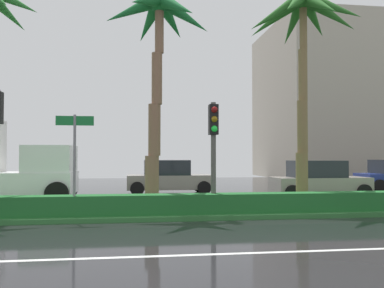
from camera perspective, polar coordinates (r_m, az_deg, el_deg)
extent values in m
cube|color=black|center=(14.95, -7.65, -9.28)|extent=(90.00, 42.00, 0.10)
cube|color=white|center=(8.05, -7.51, -15.48)|extent=(81.00, 0.14, 0.01)
cube|color=#2D6B33|center=(13.95, -7.64, -9.31)|extent=(85.50, 4.00, 0.15)
cube|color=#1E6028|center=(12.51, -7.61, -8.46)|extent=(76.50, 0.70, 0.60)
cone|color=#2C762F|center=(15.74, -25.07, 16.85)|extent=(1.72, 1.82, 1.53)
cylinder|color=brown|center=(13.99, -5.67, -5.32)|extent=(0.48, 0.48, 1.78)
cylinder|color=brown|center=(14.00, -5.32, 1.99)|extent=(0.42, 0.42, 1.78)
cylinder|color=brown|center=(14.22, -4.97, 9.18)|extent=(0.36, 0.36, 1.78)
cylinder|color=brown|center=(14.66, -4.62, 16.03)|extent=(0.31, 0.31, 1.78)
cone|color=#19622D|center=(14.81, -1.19, 17.64)|extent=(2.03, 0.72, 1.57)
cone|color=#19622D|center=(15.62, -3.04, 17.08)|extent=(1.51, 2.07, 1.37)
cone|color=#19622D|center=(15.55, -6.03, 16.78)|extent=(1.28, 2.08, 1.54)
cone|color=#19622D|center=(14.82, -8.34, 18.15)|extent=(2.07, 0.57, 1.36)
cone|color=#19622D|center=(14.09, -6.43, 19.43)|extent=(1.52, 2.08, 1.28)
cone|color=#19622D|center=(14.17, -2.37, 18.86)|extent=(1.59, 2.01, 1.46)
cylinder|color=brown|center=(15.17, 15.23, -4.77)|extent=(0.43, 0.43, 1.90)
cylinder|color=brown|center=(15.28, 15.29, 2.38)|extent=(0.38, 0.38, 1.90)
cylinder|color=brown|center=(15.62, 15.35, 9.32)|extent=(0.33, 0.33, 1.90)
cylinder|color=brown|center=(16.18, 15.41, 15.87)|extent=(0.28, 0.28, 1.90)
cone|color=#255F21|center=(16.84, 18.76, 17.01)|extent=(2.43, 0.74, 1.58)
cone|color=#255F21|center=(17.35, 16.72, 16.67)|extent=(2.08, 2.14, 1.46)
cone|color=#255F21|center=(17.24, 14.07, 16.30)|extent=(0.62, 2.37, 1.69)
cone|color=#255F21|center=(16.68, 11.78, 17.07)|extent=(2.15, 1.99, 1.62)
cone|color=#255F21|center=(15.96, 11.90, 17.60)|extent=(2.32, 0.58, 1.77)
cone|color=#255F21|center=(15.37, 14.37, 18.70)|extent=(1.89, 2.22, 1.64)
cone|color=#255F21|center=(15.49, 17.36, 18.36)|extent=(0.82, 2.38, 1.73)
cone|color=#255F21|center=(15.97, 18.99, 17.84)|extent=(2.03, 2.09, 1.69)
cylinder|color=#4C4C47|center=(12.81, 3.04, -1.86)|extent=(0.16, 0.16, 3.48)
cube|color=black|center=(12.87, 3.03, 3.45)|extent=(0.28, 0.32, 0.96)
sphere|color=maroon|center=(12.73, 3.17, 4.86)|extent=(0.20, 0.20, 0.20)
sphere|color=#7F600F|center=(12.70, 3.17, 3.51)|extent=(0.20, 0.20, 0.20)
sphere|color=#1EEA3F|center=(12.68, 3.18, 2.16)|extent=(0.20, 0.20, 0.20)
cylinder|color=slate|center=(12.44, -16.23, -2.90)|extent=(0.08, 0.08, 3.00)
cube|color=#146B2D|center=(12.48, -16.18, 3.17)|extent=(1.10, 0.03, 0.28)
cube|color=white|center=(17.93, -19.33, -1.98)|extent=(1.90, 2.21, 1.10)
cylinder|color=black|center=(19.05, -17.18, -6.05)|extent=(0.92, 0.30, 0.92)
cylinder|color=black|center=(16.75, -18.50, -6.64)|extent=(0.92, 0.30, 0.92)
cube|color=gray|center=(20.87, -3.18, -5.35)|extent=(4.30, 1.76, 0.72)
cube|color=#1E2328|center=(20.83, -3.59, -3.32)|extent=(2.30, 1.58, 0.76)
cylinder|color=black|center=(21.97, 0.95, -5.85)|extent=(0.68, 0.22, 0.68)
cylinder|color=black|center=(20.20, 1.73, -6.21)|extent=(0.68, 0.22, 0.68)
cylinder|color=black|center=(21.72, -7.74, -5.88)|extent=(0.68, 0.22, 0.68)
cylinder|color=black|center=(19.92, -7.73, -6.26)|extent=(0.68, 0.22, 0.68)
cube|color=gray|center=(19.48, 17.53, -5.53)|extent=(4.30, 1.76, 0.72)
cube|color=#1E2328|center=(19.38, 17.11, -3.37)|extent=(2.30, 1.58, 0.76)
cylinder|color=black|center=(21.04, 20.57, -5.92)|extent=(0.68, 0.22, 0.68)
cylinder|color=black|center=(19.48, 23.10, -6.24)|extent=(0.68, 0.22, 0.68)
cylinder|color=black|center=(19.70, 12.04, -6.29)|extent=(0.68, 0.22, 0.68)
cylinder|color=black|center=(18.02, 13.99, -6.71)|extent=(0.68, 0.22, 0.68)
cylinder|color=black|center=(25.34, 22.69, -5.17)|extent=(0.68, 0.22, 0.68)
cylinder|color=black|center=(23.81, 24.90, -5.37)|extent=(0.68, 0.22, 0.68)
cube|color=#A89E8E|center=(41.78, 25.46, 5.12)|extent=(21.85, 11.83, 13.56)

